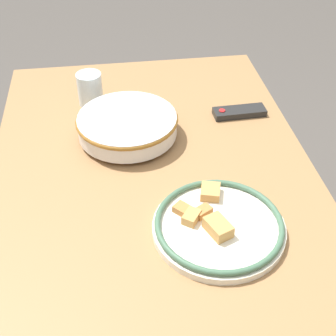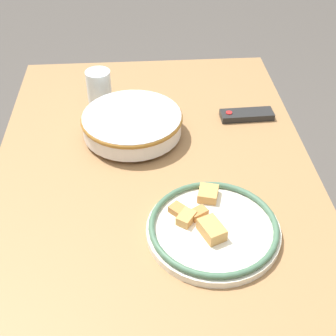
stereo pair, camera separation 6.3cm
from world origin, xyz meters
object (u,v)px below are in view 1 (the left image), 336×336
Objects in this scene: tv_remote at (239,112)px; drinking_glass at (90,89)px; food_plate at (218,225)px; noodle_bowl at (127,125)px.

drinking_glass is (-0.13, -0.44, 0.04)m from tv_remote.
food_plate is 2.94× the size of drinking_glass.
tv_remote is (-0.07, 0.34, -0.03)m from noodle_bowl.
tv_remote is (-0.46, 0.17, -0.01)m from food_plate.
drinking_glass reaches higher than food_plate.
tv_remote is at bearing 73.58° from drinking_glass.
food_plate is at bearing 157.54° from tv_remote.
noodle_bowl is 0.43m from food_plate.
tv_remote is 1.57× the size of drinking_glass.
drinking_glass is (-0.59, -0.27, 0.03)m from food_plate.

